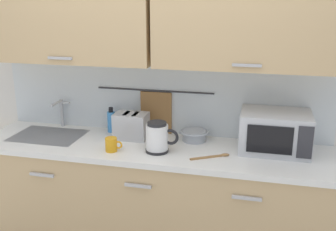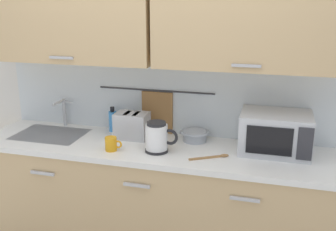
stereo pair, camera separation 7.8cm
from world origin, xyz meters
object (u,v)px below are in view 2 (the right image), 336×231
(dish_soap_bottle, at_px, (113,121))
(toaster, at_px, (132,125))
(electric_kettle, at_px, (157,137))
(mixing_bowl, at_px, (195,135))
(mug_near_sink, at_px, (111,144))
(microwave, at_px, (275,133))
(wooden_spoon, at_px, (214,157))

(dish_soap_bottle, relative_size, toaster, 0.77)
(electric_kettle, distance_m, mixing_bowl, 0.34)
(electric_kettle, distance_m, toaster, 0.33)
(dish_soap_bottle, height_order, toaster, dish_soap_bottle)
(dish_soap_bottle, bearing_deg, mug_near_sink, -68.49)
(microwave, xyz_separation_m, wooden_spoon, (-0.37, -0.21, -0.13))
(toaster, height_order, wooden_spoon, toaster)
(dish_soap_bottle, height_order, mug_near_sink, dish_soap_bottle)
(microwave, relative_size, dish_soap_bottle, 2.35)
(electric_kettle, relative_size, wooden_spoon, 0.90)
(electric_kettle, height_order, mixing_bowl, electric_kettle)
(electric_kettle, height_order, wooden_spoon, electric_kettle)
(electric_kettle, xyz_separation_m, wooden_spoon, (0.39, -0.01, -0.10))
(microwave, xyz_separation_m, mug_near_sink, (-1.07, -0.27, -0.09))
(electric_kettle, height_order, mug_near_sink, electric_kettle)
(electric_kettle, relative_size, mixing_bowl, 1.06)
(mug_near_sink, bearing_deg, microwave, 14.31)
(wooden_spoon, bearing_deg, dish_soap_bottle, 159.41)
(dish_soap_bottle, distance_m, wooden_spoon, 0.90)
(microwave, relative_size, wooden_spoon, 1.83)
(mug_near_sink, xyz_separation_m, toaster, (0.05, 0.28, 0.05))
(electric_kettle, relative_size, dish_soap_bottle, 1.16)
(wooden_spoon, bearing_deg, microwave, 29.49)
(microwave, distance_m, electric_kettle, 0.79)
(microwave, bearing_deg, wooden_spoon, -150.51)
(mug_near_sink, bearing_deg, electric_kettle, 12.39)
(toaster, bearing_deg, mixing_bowl, 6.93)
(mixing_bowl, bearing_deg, microwave, -6.32)
(dish_soap_bottle, distance_m, toaster, 0.22)
(microwave, xyz_separation_m, electric_kettle, (-0.76, -0.20, -0.03))
(mug_near_sink, height_order, toaster, toaster)
(mixing_bowl, relative_size, wooden_spoon, 0.85)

